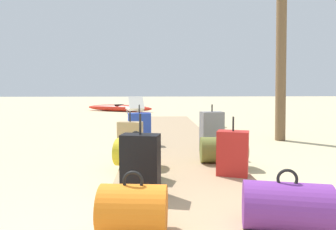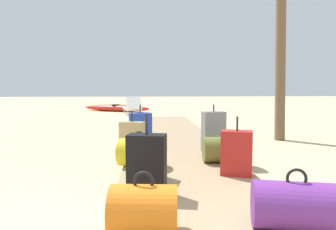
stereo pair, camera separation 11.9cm
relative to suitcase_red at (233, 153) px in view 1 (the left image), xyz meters
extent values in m
plane|color=#CCB789|center=(-0.62, 1.80, -0.37)|extent=(60.00, 60.00, 0.00)
cube|color=tan|center=(-0.62, 2.80, -0.33)|extent=(1.73, 9.96, 0.08)
cube|color=red|center=(0.00, 0.00, 0.00)|extent=(0.44, 0.35, 0.57)
cylinder|color=black|center=(0.00, 0.00, 0.38)|extent=(0.02, 0.02, 0.18)
cylinder|color=gold|center=(-1.26, 0.50, -0.09)|extent=(0.66, 0.54, 0.39)
torus|color=black|center=(-1.26, 0.50, 0.14)|extent=(0.16, 0.07, 0.16)
cube|color=tan|center=(-1.40, 1.34, -0.02)|extent=(0.44, 0.28, 0.54)
cylinder|color=black|center=(-1.40, 1.34, 0.34)|extent=(0.02, 0.02, 0.17)
cylinder|color=olive|center=(0.03, 0.67, -0.10)|extent=(0.69, 0.41, 0.38)
torus|color=black|center=(0.03, 0.67, 0.13)|extent=(0.16, 0.03, 0.16)
cylinder|color=orange|center=(-1.16, -1.54, -0.09)|extent=(0.55, 0.43, 0.38)
torus|color=black|center=(-1.16, -1.54, 0.13)|extent=(0.17, 0.04, 0.16)
cube|color=slate|center=(-0.01, 1.42, 0.06)|extent=(0.41, 0.29, 0.70)
cylinder|color=black|center=(-0.01, 1.42, 0.47)|extent=(0.02, 0.02, 0.12)
cube|color=#2847B7|center=(-1.28, 2.18, 0.02)|extent=(0.46, 0.25, 0.62)
cylinder|color=black|center=(-1.28, 2.18, 0.41)|extent=(0.02, 0.02, 0.16)
cylinder|color=#6B2D84|center=(0.04, -1.54, -0.09)|extent=(0.74, 0.53, 0.38)
torus|color=black|center=(0.04, -1.54, 0.13)|extent=(0.17, 0.06, 0.16)
cube|color=#237538|center=(-1.11, -0.07, -0.05)|extent=(0.33, 0.31, 0.48)
ellipsoid|color=#237538|center=(-1.11, -0.07, 0.19)|extent=(0.31, 0.30, 0.13)
cylinder|color=#113A1C|center=(-1.21, -0.16, -0.05)|extent=(0.04, 0.04, 0.38)
cylinder|color=#113A1C|center=(-1.09, -0.20, -0.05)|extent=(0.04, 0.04, 0.38)
cube|color=black|center=(-1.14, -0.65, 0.03)|extent=(0.43, 0.30, 0.64)
cylinder|color=black|center=(-1.14, -0.65, 0.46)|extent=(0.02, 0.02, 0.22)
cylinder|color=brown|center=(1.84, 3.08, 1.83)|extent=(0.22, 0.46, 4.39)
cube|color=white|center=(-1.82, 9.35, -0.11)|extent=(0.87, 1.49, 0.08)
cube|color=white|center=(-1.70, 8.77, 0.17)|extent=(0.68, 0.59, 0.51)
cylinder|color=silver|center=(-2.17, 9.85, -0.26)|extent=(0.04, 0.04, 0.22)
cylinder|color=silver|center=(-1.70, 9.95, -0.26)|extent=(0.04, 0.04, 0.22)
cylinder|color=silver|center=(-1.95, 8.76, -0.26)|extent=(0.04, 0.04, 0.22)
cylinder|color=silver|center=(-1.48, 8.85, -0.26)|extent=(0.04, 0.04, 0.22)
ellipsoid|color=red|center=(-2.66, 11.20, -0.20)|extent=(3.42, 2.00, 0.33)
torus|color=black|center=(-2.66, 11.20, -0.06)|extent=(0.65, 0.65, 0.05)
ellipsoid|color=gray|center=(0.95, 5.26, -0.24)|extent=(0.29, 0.36, 0.24)
camera|label=1|loc=(-1.00, -3.89, 0.85)|focal=33.53mm
camera|label=2|loc=(-1.12, -3.88, 0.85)|focal=33.53mm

